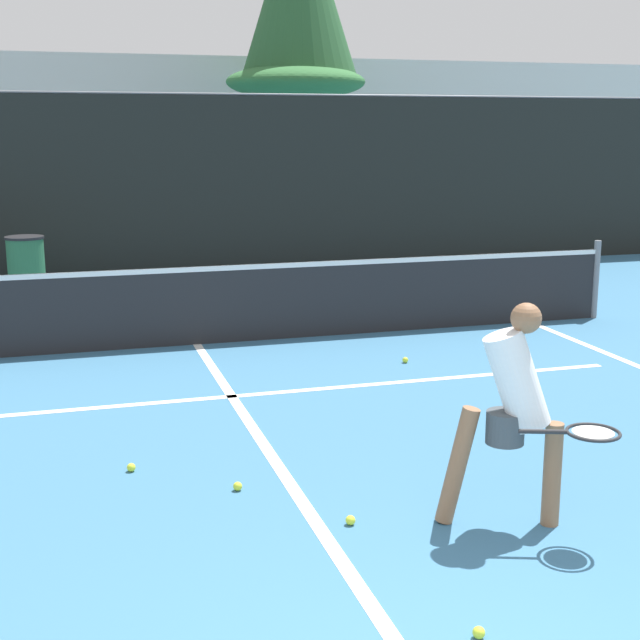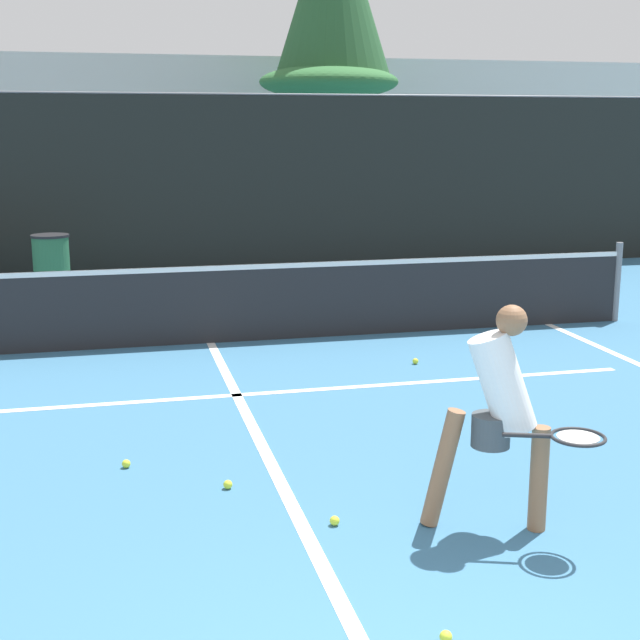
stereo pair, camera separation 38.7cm
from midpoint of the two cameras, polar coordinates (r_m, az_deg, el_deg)
name	(u,v)px [view 2 (the right image)]	position (r m, az deg, el deg)	size (l,w,h in m)	color
court_service_line	(237,395)	(8.79, -4.10, -4.82)	(8.25, 0.10, 0.01)	white
court_center_mark	(263,448)	(7.38, -2.14, -8.20)	(0.10, 7.49, 0.01)	white
net	(209,302)	(10.81, -6.08, 1.16)	(11.09, 0.09, 1.07)	slate
fence_back	(173,186)	(15.88, -8.68, 8.48)	(24.00, 0.06, 3.16)	black
player_practicing	(500,408)	(5.86, 13.33, -5.54)	(1.06, 0.79, 1.50)	#8C6042
tennis_ball_scattered_4	(126,464)	(7.08, -10.76, -9.04)	(0.07, 0.07, 0.07)	#D1E033
tennis_ball_scattered_5	(228,484)	(6.60, -4.22, -10.47)	(0.07, 0.07, 0.07)	#D1E033
tennis_ball_scattered_6	(415,361)	(9.97, 7.24, -2.64)	(0.07, 0.07, 0.07)	#D1E033
tennis_ball_scattered_8	(335,521)	(6.03, 2.83, -12.73)	(0.07, 0.07, 0.07)	#D1E033
tennis_ball_scattered_9	(446,637)	(4.89, 10.45, -19.34)	(0.07, 0.07, 0.07)	#D1E033
trash_bin	(52,264)	(14.66, -16.09, 3.48)	(0.59, 0.59, 0.93)	#28603D
tree_west	(329,84)	(24.78, 1.03, 14.88)	(3.75, 3.75, 4.21)	brown
building_far	(142,136)	(28.12, -10.94, 11.50)	(36.00, 2.40, 4.63)	beige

